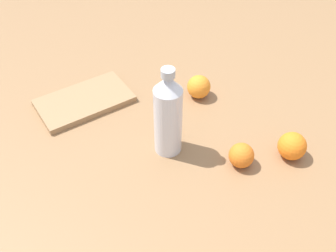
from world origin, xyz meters
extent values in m
plane|color=olive|center=(0.00, 0.00, 0.00)|extent=(2.40, 2.40, 0.00)
cylinder|color=silver|center=(0.03, 0.01, 0.10)|extent=(0.07, 0.07, 0.19)
cone|color=silver|center=(0.03, 0.01, 0.21)|extent=(0.07, 0.07, 0.04)
cylinder|color=#B2B7BF|center=(0.03, 0.01, 0.24)|extent=(0.03, 0.03, 0.02)
sphere|color=orange|center=(0.33, -0.08, 0.04)|extent=(0.07, 0.07, 0.07)
sphere|color=orange|center=(0.16, 0.20, 0.04)|extent=(0.07, 0.07, 0.07)
sphere|color=orange|center=(0.20, -0.08, 0.03)|extent=(0.06, 0.06, 0.06)
cube|color=#99724C|center=(-0.18, 0.24, 0.01)|extent=(0.31, 0.25, 0.02)
camera|label=1|loc=(-0.11, -0.69, 0.76)|focal=41.73mm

